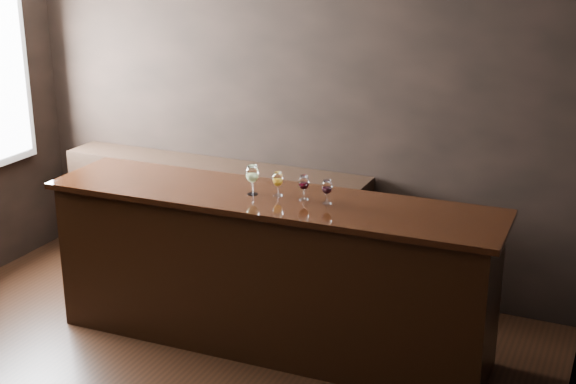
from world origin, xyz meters
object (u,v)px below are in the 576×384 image
at_px(bar_counter, 270,274).
at_px(glass_amber, 278,180).
at_px(glass_red_a, 304,183).
at_px(back_bar_shelf, 214,218).
at_px(glass_white, 252,175).
at_px(glass_red_b, 327,188).

distance_m(bar_counter, glass_amber, 0.73).
relative_size(bar_counter, glass_red_a, 18.36).
bearing_deg(back_bar_shelf, glass_red_a, -36.71).
xyz_separation_m(back_bar_shelf, glass_white, (0.90, -1.00, 0.81)).
xyz_separation_m(bar_counter, back_bar_shelf, (-1.03, 0.99, -0.05)).
height_order(back_bar_shelf, glass_white, glass_white).
relative_size(back_bar_shelf, glass_white, 13.06).
distance_m(glass_amber, glass_red_b, 0.38).
height_order(bar_counter, glass_white, glass_white).
bearing_deg(glass_white, glass_amber, 15.27).
distance_m(bar_counter, glass_red_a, 0.77).
bearing_deg(back_bar_shelf, bar_counter, -43.83).
distance_m(back_bar_shelf, glass_white, 1.57).
relative_size(bar_counter, glass_amber, 18.35).
bearing_deg(glass_white, bar_counter, 5.89).
distance_m(bar_counter, glass_white, 0.77).
relative_size(glass_amber, glass_red_b, 1.02).
bearing_deg(glass_red_b, glass_amber, 177.18).
bearing_deg(back_bar_shelf, glass_amber, -41.49).
relative_size(bar_counter, back_bar_shelf, 1.13).
height_order(glass_amber, glass_red_a, same).
bearing_deg(bar_counter, glass_white, -175.54).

